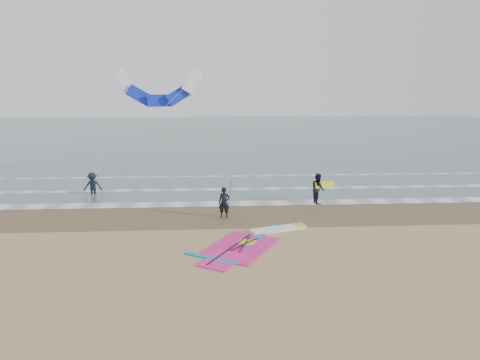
{
  "coord_description": "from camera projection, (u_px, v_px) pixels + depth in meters",
  "views": [
    {
      "loc": [
        -1.88,
        -17.07,
        7.01
      ],
      "look_at": [
        -0.58,
        5.0,
        2.2
      ],
      "focal_mm": 32.0,
      "sensor_mm": 36.0,
      "label": 1
    }
  ],
  "objects": [
    {
      "name": "person_wading",
      "position": [
        92.0,
        181.0,
        28.33
      ],
      "size": [
        1.27,
        0.83,
        1.84
      ],
      "primitive_type": "imported",
      "rotation": [
        0.0,
        0.0,
        0.13
      ],
      "color": "black",
      "rests_on": "ground"
    },
    {
      "name": "windsurf_rig",
      "position": [
        252.0,
        242.0,
        19.67
      ],
      "size": [
        6.0,
        5.68,
        0.14
      ],
      "color": "white",
      "rests_on": "ground"
    },
    {
      "name": "ground",
      "position": [
        260.0,
        255.0,
        18.24
      ],
      "size": [
        120.0,
        120.0,
        0.0
      ],
      "primitive_type": "plane",
      "color": "tan",
      "rests_on": "ground"
    },
    {
      "name": "person_walking",
      "position": [
        318.0,
        188.0,
        26.16
      ],
      "size": [
        0.82,
        1.0,
        1.88
      ],
      "primitive_type": "imported",
      "rotation": [
        0.0,
        0.0,
        1.7
      ],
      "color": "black",
      "rests_on": "ground"
    },
    {
      "name": "surf_kite",
      "position": [
        159.0,
        91.0,
        31.15
      ],
      "size": [
        7.36,
        4.29,
        7.2
      ],
      "color": "white",
      "rests_on": "ground"
    },
    {
      "name": "foam_waterline",
      "position": [
        244.0,
        194.0,
        28.42
      ],
      "size": [
        120.0,
        9.15,
        0.02
      ],
      "color": "white",
      "rests_on": "ground"
    },
    {
      "name": "wet_sand_band",
      "position": [
        249.0,
        214.0,
        24.1
      ],
      "size": [
        120.0,
        5.0,
        0.01
      ],
      "primitive_type": "cube",
      "color": "brown",
      "rests_on": "ground"
    },
    {
      "name": "carried_kiteboard",
      "position": [
        325.0,
        185.0,
        26.03
      ],
      "size": [
        1.3,
        0.51,
        0.39
      ],
      "color": "yellow",
      "rests_on": "ground"
    },
    {
      "name": "held_pole",
      "position": [
        230.0,
        195.0,
        23.2
      ],
      "size": [
        0.17,
        0.86,
        1.82
      ],
      "color": "black",
      "rests_on": "ground"
    },
    {
      "name": "person_standing",
      "position": [
        224.0,
        203.0,
        23.26
      ],
      "size": [
        0.69,
        0.53,
        1.71
      ],
      "primitive_type": "imported",
      "rotation": [
        0.0,
        0.0,
        -0.2
      ],
      "color": "black",
      "rests_on": "ground"
    },
    {
      "name": "sea_water",
      "position": [
        227.0,
        134.0,
        65.06
      ],
      "size": [
        120.0,
        80.0,
        0.02
      ],
      "primitive_type": "cube",
      "color": "#47605E",
      "rests_on": "ground"
    }
  ]
}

